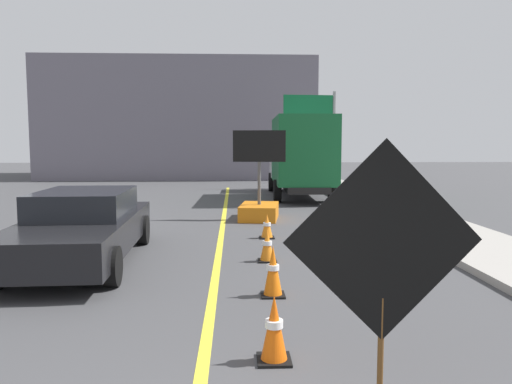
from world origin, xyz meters
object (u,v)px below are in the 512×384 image
at_px(arrow_board_trailer, 259,203).
at_px(highway_guide_sign, 320,122).
at_px(box_truck, 300,155).
at_px(traffic_cone_curbside, 267,226).
at_px(traffic_cone_mid_lane, 273,271).
at_px(roadwork_sign, 383,246).
at_px(pickup_car, 83,226).
at_px(traffic_cone_near_sign, 274,329).
at_px(traffic_cone_far_lane, 267,246).

relative_size(arrow_board_trailer, highway_guide_sign, 0.54).
bearing_deg(box_truck, traffic_cone_curbside, -102.35).
bearing_deg(traffic_cone_curbside, traffic_cone_mid_lane, -92.64).
bearing_deg(roadwork_sign, pickup_car, 125.64).
distance_m(box_truck, pickup_car, 13.01).
bearing_deg(traffic_cone_mid_lane, traffic_cone_near_sign, -94.15).
bearing_deg(highway_guide_sign, traffic_cone_near_sign, -101.00).
xyz_separation_m(arrow_board_trailer, highway_guide_sign, (3.67, 10.69, 2.94)).
bearing_deg(box_truck, roadwork_sign, -95.39).
xyz_separation_m(arrow_board_trailer, traffic_cone_far_lane, (-0.12, -5.51, -0.17)).
height_order(roadwork_sign, highway_guide_sign, highway_guide_sign).
height_order(roadwork_sign, traffic_cone_near_sign, roadwork_sign).
bearing_deg(traffic_cone_far_lane, arrow_board_trailer, 88.75).
bearing_deg(highway_guide_sign, arrow_board_trailer, -108.96).
distance_m(arrow_board_trailer, traffic_cone_curbside, 3.12).
xyz_separation_m(traffic_cone_mid_lane, traffic_cone_far_lane, (0.06, 2.22, -0.07)).
xyz_separation_m(roadwork_sign, traffic_cone_mid_lane, (-0.62, 3.43, -1.09)).
distance_m(arrow_board_trailer, traffic_cone_near_sign, 9.99).
height_order(highway_guide_sign, traffic_cone_far_lane, highway_guide_sign).
bearing_deg(arrow_board_trailer, traffic_cone_curbside, -89.41).
distance_m(roadwork_sign, highway_guide_sign, 22.17).
distance_m(traffic_cone_mid_lane, traffic_cone_far_lane, 2.22).
relative_size(box_truck, traffic_cone_mid_lane, 9.44).
bearing_deg(arrow_board_trailer, pickup_car, -124.49).
relative_size(arrow_board_trailer, pickup_car, 0.51).
relative_size(arrow_board_trailer, traffic_cone_mid_lane, 3.47).
bearing_deg(box_truck, traffic_cone_mid_lane, -99.19).
relative_size(arrow_board_trailer, traffic_cone_near_sign, 3.76).
bearing_deg(box_truck, arrow_board_trailer, -108.46).
xyz_separation_m(roadwork_sign, highway_guide_sign, (3.24, 21.85, 1.95)).
xyz_separation_m(pickup_car, highway_guide_sign, (7.37, 16.08, 2.72)).
bearing_deg(traffic_cone_near_sign, traffic_cone_mid_lane, 85.85).
distance_m(box_truck, traffic_cone_mid_lane, 14.20).
xyz_separation_m(traffic_cone_near_sign, traffic_cone_curbside, (0.38, 6.87, -0.06)).
height_order(pickup_car, traffic_cone_mid_lane, pickup_car).
bearing_deg(pickup_car, traffic_cone_near_sign, -53.86).
height_order(arrow_board_trailer, traffic_cone_near_sign, arrow_board_trailer).
relative_size(traffic_cone_mid_lane, traffic_cone_far_lane, 1.22).
bearing_deg(highway_guide_sign, traffic_cone_curbside, -104.78).
xyz_separation_m(box_truck, traffic_cone_far_lane, (-2.20, -11.73, -1.52)).
distance_m(roadwork_sign, traffic_cone_far_lane, 5.79).
relative_size(box_truck, highway_guide_sign, 1.47).
bearing_deg(traffic_cone_curbside, pickup_car, -148.64).
bearing_deg(pickup_car, highway_guide_sign, 65.36).
distance_m(box_truck, traffic_cone_far_lane, 12.03).
height_order(traffic_cone_near_sign, traffic_cone_far_lane, traffic_cone_near_sign).
xyz_separation_m(roadwork_sign, traffic_cone_near_sign, (-0.78, 1.17, -1.12)).
relative_size(roadwork_sign, pickup_car, 0.45).
distance_m(highway_guide_sign, traffic_cone_far_lane, 16.93).
xyz_separation_m(traffic_cone_near_sign, traffic_cone_mid_lane, (0.16, 2.25, 0.03)).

